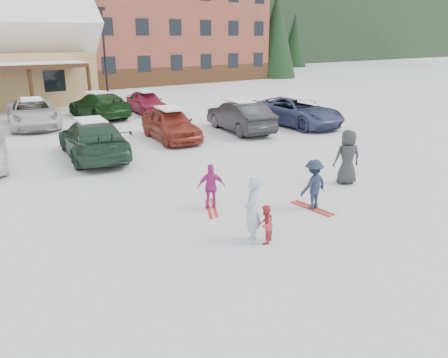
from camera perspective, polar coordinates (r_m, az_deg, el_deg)
ground at (r=11.12m, az=1.75°, el=-6.49°), size 160.00×160.00×0.00m
lamp_post at (r=34.73m, az=-15.38°, el=16.02°), size 0.50×0.25×6.69m
conifer_1 at (r=53.96m, az=6.90°, el=19.68°), size 4.84×4.84×11.22m
conifer_3 at (r=53.43m, az=-23.55°, el=17.18°), size 3.96×3.96×9.18m
conifer_4 at (r=67.34m, az=1.09°, el=19.70°), size 5.06×5.06×11.73m
adult_skier at (r=10.14m, az=3.70°, el=-4.09°), size 0.69×0.68×1.61m
toddler_red at (r=10.24m, az=5.43°, el=-5.93°), size 0.58×0.55×0.94m
child_navy at (r=12.36m, az=11.61°, el=-0.73°), size 0.95×0.58×1.43m
skis_child_navy at (r=12.60m, az=11.41°, el=-3.75°), size 0.28×1.41×0.03m
child_magenta at (r=12.13m, az=-1.67°, el=-1.02°), size 0.83×0.64×1.31m
skis_child_magenta at (r=12.36m, az=-1.65°, el=-3.82°), size 0.83×1.33×0.03m
bystander_dark at (r=14.77m, az=15.81°, el=2.77°), size 1.03×0.88×1.79m
parked_car_3 at (r=18.18m, az=-16.77°, el=5.03°), size 2.85×5.48×1.52m
parked_car_4 at (r=20.69m, az=-6.99°, el=7.14°), size 2.34×4.58×1.49m
parked_car_5 at (r=22.39m, az=2.09°, el=8.18°), size 2.41×4.94×1.56m
parked_car_6 at (r=24.29m, az=9.52°, el=8.68°), size 2.57×5.50×1.52m
parked_car_10 at (r=25.76m, az=-23.70°, el=7.91°), size 3.24×5.66×1.49m
parked_car_11 at (r=27.45m, az=-16.01°, el=9.27°), size 2.61×5.33×1.49m
parked_car_12 at (r=28.32m, az=-10.08°, el=9.85°), size 2.06×4.27×1.41m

